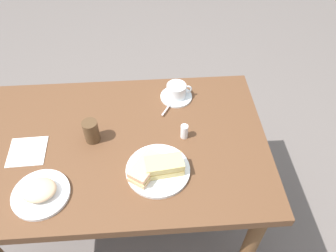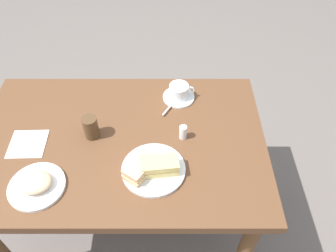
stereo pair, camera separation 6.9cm
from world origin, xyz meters
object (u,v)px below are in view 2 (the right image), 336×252
coffee_saucer (179,97)px  salt_shaker (184,132)px  dining_table (123,153)px  spoon (171,106)px  coffee_cup (180,91)px  side_plate (38,186)px  napkin (29,144)px  sandwich_plate (154,169)px  drinking_glass (92,127)px  sandwich_back (142,167)px  sandwich_front (160,166)px

coffee_saucer → salt_shaker: (0.01, -0.25, 0.03)m
dining_table → spoon: (0.22, 0.19, 0.11)m
coffee_cup → side_plate: 0.74m
coffee_cup → napkin: (-0.64, -0.29, -0.04)m
sandwich_plate → coffee_cup: 0.43m
salt_shaker → drinking_glass: bearing=178.3°
dining_table → coffee_cup: size_ratio=10.27×
sandwich_plate → drinking_glass: 0.33m
coffee_cup → sandwich_back: bearing=-109.9°
spoon → sandwich_front: bearing=-96.6°
sandwich_front → napkin: bearing=165.8°
drinking_glass → salt_shaker: bearing=-1.7°
spoon → napkin: (-0.60, -0.22, -0.01)m
side_plate → salt_shaker: salt_shaker is taller
side_plate → sandwich_plate: bearing=10.0°
spoon → side_plate: 0.66m
spoon → napkin: 0.64m
dining_table → salt_shaker: 0.30m
drinking_glass → sandwich_front: bearing=-33.2°
coffee_cup → side_plate: bearing=-137.8°
sandwich_front → sandwich_plate: bearing=160.9°
sandwich_plate → spoon: spoon is taller
dining_table → sandwich_back: sandwich_back is taller
coffee_saucer → napkin: (-0.64, -0.29, -0.00)m
sandwich_back → spoon: sandwich_back is taller
salt_shaker → dining_table: bearing=-177.4°
dining_table → napkin: (-0.38, -0.03, 0.10)m
napkin → sandwich_front: bearing=-14.2°
dining_table → coffee_cup: coffee_cup is taller
coffee_cup → side_plate: size_ratio=0.56×
sandwich_back → salt_shaker: size_ratio=2.44×
sandwich_plate → sandwich_front: bearing=-19.1°
napkin → drinking_glass: bearing=10.5°
dining_table → side_plate: 0.39m
salt_shaker → coffee_saucer: bearing=92.9°
sandwich_front → salt_shaker: size_ratio=2.32×
coffee_cup → dining_table: bearing=-134.8°
dining_table → salt_shaker: (0.27, 0.01, 0.13)m
sandwich_front → dining_table: bearing=136.1°
sandwich_plate → coffee_saucer: (0.11, 0.42, -0.00)m
spoon → salt_shaker: 0.19m
spoon → napkin: spoon is taller
sandwich_plate → coffee_saucer: 0.43m
coffee_cup → napkin: size_ratio=0.80×
dining_table → coffee_saucer: (0.26, 0.26, 0.10)m
sandwich_front → spoon: size_ratio=1.68×
sandwich_back → napkin: (-0.49, 0.14, -0.04)m
dining_table → drinking_glass: bearing=168.6°
spoon → coffee_saucer: bearing=59.2°
dining_table → sandwich_back: 0.24m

